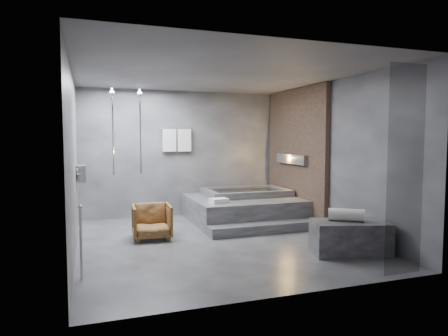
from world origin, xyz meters
name	(u,v)px	position (x,y,z in m)	size (l,w,h in m)	color
room	(234,139)	(0.40, 0.24, 1.73)	(5.00, 5.04, 2.82)	#303033
tub_deck	(243,209)	(1.05, 1.45, 0.25)	(2.20, 2.00, 0.50)	#353638
tub_step	(266,228)	(1.05, 0.27, 0.09)	(2.20, 0.36, 0.18)	#353638
concrete_bench	(350,238)	(1.67, -1.37, 0.25)	(1.10, 0.61, 0.50)	#2D2D30
driftwood_chair	(152,221)	(-1.02, 0.52, 0.30)	(0.65, 0.67, 0.61)	#442811
rolled_towel	(346,215)	(1.62, -1.33, 0.59)	(0.19, 0.19, 0.52)	white
deck_towel	(219,201)	(0.33, 0.89, 0.54)	(0.33, 0.24, 0.09)	silver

